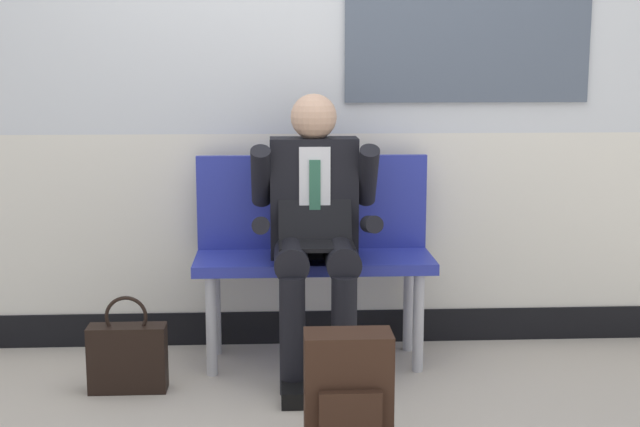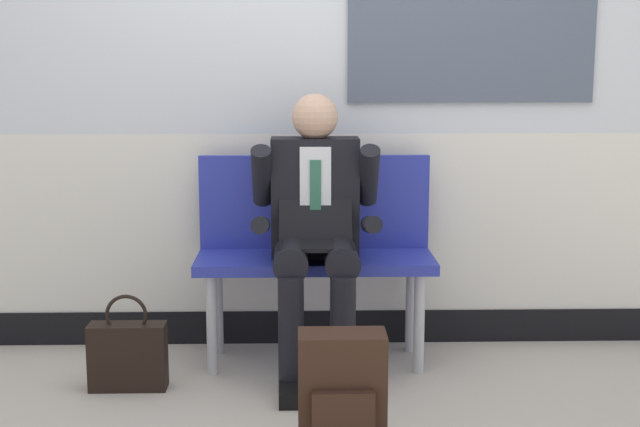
% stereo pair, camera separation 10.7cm
% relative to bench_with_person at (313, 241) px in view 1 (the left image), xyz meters
% --- Properties ---
extents(ground_plane, '(18.00, 18.00, 0.00)m').
position_rel_bench_with_person_xyz_m(ground_plane, '(0.04, -0.39, -0.57)').
color(ground_plane, '#B2A899').
extents(station_wall, '(5.72, 0.17, 2.95)m').
position_rel_bench_with_person_xyz_m(station_wall, '(0.05, 0.27, 0.90)').
color(station_wall, silver).
rests_on(station_wall, ground).
extents(bench_with_person, '(1.10, 0.42, 0.97)m').
position_rel_bench_with_person_xyz_m(bench_with_person, '(0.00, 0.00, 0.00)').
color(bench_with_person, '#28339E').
rests_on(bench_with_person, ground).
extents(person_seated, '(0.57, 0.70, 1.26)m').
position_rel_bench_with_person_xyz_m(person_seated, '(0.00, -0.20, 0.11)').
color(person_seated, black).
rests_on(person_seated, ground).
extents(backpack, '(0.32, 0.20, 0.46)m').
position_rel_bench_with_person_xyz_m(backpack, '(0.08, -1.07, -0.35)').
color(backpack, '#331E14').
rests_on(backpack, ground).
extents(handbag, '(0.33, 0.12, 0.42)m').
position_rel_bench_with_person_xyz_m(handbag, '(-0.82, -0.40, -0.41)').
color(handbag, black).
rests_on(handbag, ground).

